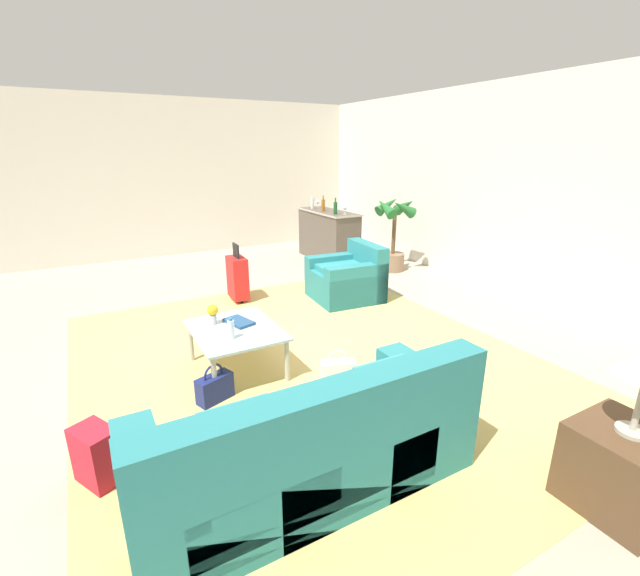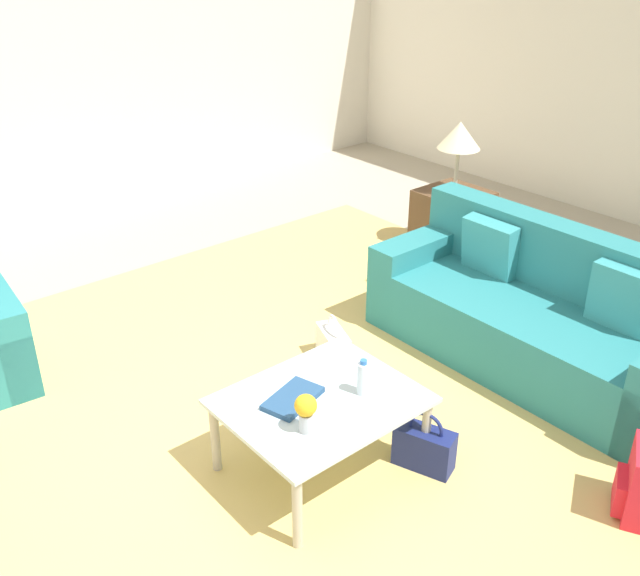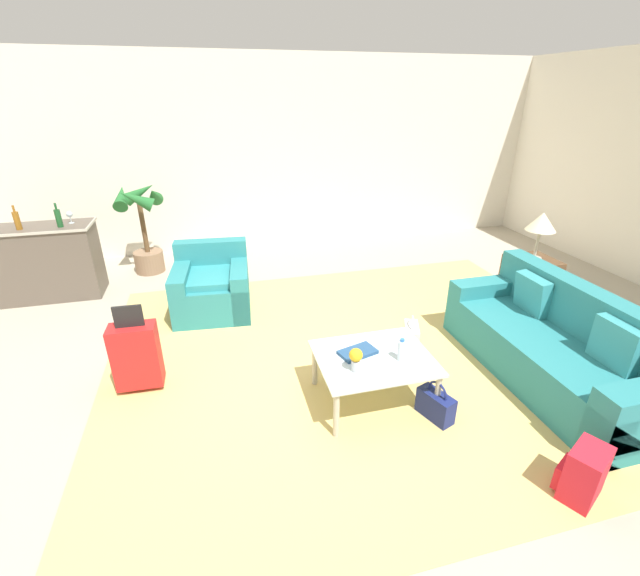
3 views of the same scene
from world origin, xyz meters
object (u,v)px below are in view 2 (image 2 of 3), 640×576
at_px(water_bottle, 363,378).
at_px(coffee_table_book, 293,398).
at_px(flower_vase, 306,410).
at_px(handbag_white, 333,346).
at_px(handbag_navy, 424,447).
at_px(table_lamp, 459,137).
at_px(coffee_table, 321,408).
at_px(side_table, 452,219).
at_px(couch, 539,319).

distance_m(water_bottle, coffee_table_book, 0.38).
xyz_separation_m(coffee_table_book, flower_vase, (-0.10, -0.23, 0.11)).
distance_m(handbag_white, handbag_navy, 1.13).
bearing_deg(handbag_navy, table_lamp, 37.98).
relative_size(coffee_table, handbag_white, 2.71).
bearing_deg(side_table, handbag_navy, -142.02).
bearing_deg(side_table, handbag_white, -159.75).
bearing_deg(handbag_white, side_table, 20.25).
relative_size(couch, side_table, 3.98).
distance_m(coffee_table, flower_vase, 0.32).
height_order(coffee_table, water_bottle, water_bottle).
xyz_separation_m(flower_vase, handbag_navy, (0.65, -0.20, -0.45)).
bearing_deg(couch, water_bottle, 180.00).
relative_size(couch, water_bottle, 10.75).
height_order(couch, flower_vase, couch).
relative_size(coffee_table, water_bottle, 4.76).
height_order(side_table, handbag_white, side_table).
height_order(coffee_table_book, table_lamp, table_lamp).
bearing_deg(water_bottle, coffee_table, 153.43).
distance_m(flower_vase, handbag_white, 1.37).
bearing_deg(table_lamp, handbag_navy, -142.02).
distance_m(coffee_table, side_table, 3.18).
distance_m(couch, flower_vase, 2.03).
bearing_deg(water_bottle, coffee_table_book, 150.64).
distance_m(coffee_table_book, handbag_navy, 0.78).
xyz_separation_m(flower_vase, side_table, (3.02, 1.65, -0.31)).
bearing_deg(coffee_table, water_bottle, -26.57).
bearing_deg(handbag_white, water_bottle, -122.33).
height_order(couch, side_table, couch).
relative_size(table_lamp, handbag_white, 1.72).
height_order(flower_vase, handbag_navy, flower_vase).
bearing_deg(coffee_table_book, handbag_white, 21.29).
relative_size(water_bottle, flower_vase, 1.00).
xyz_separation_m(coffee_table, handbag_navy, (0.43, -0.35, -0.27)).
distance_m(water_bottle, flower_vase, 0.42).
relative_size(coffee_table_book, flower_vase, 1.54).
relative_size(couch, handbag_navy, 6.12).
relative_size(flower_vase, handbag_navy, 0.57).
distance_m(couch, table_lamp, 2.02).
distance_m(flower_vase, side_table, 3.46).
relative_size(coffee_table, handbag_navy, 2.71).
distance_m(table_lamp, handbag_navy, 3.14).
relative_size(couch, handbag_white, 6.12).
bearing_deg(side_table, coffee_table_book, -154.07).
height_order(flower_vase, side_table, flower_vase).
bearing_deg(side_table, coffee_table, -151.82).
xyz_separation_m(coffee_table_book, handbag_white, (0.85, 0.66, -0.34)).
relative_size(side_table, table_lamp, 0.89).
distance_m(side_table, handbag_navy, 3.01).
xyz_separation_m(table_lamp, handbag_navy, (-2.37, -1.85, -0.88)).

